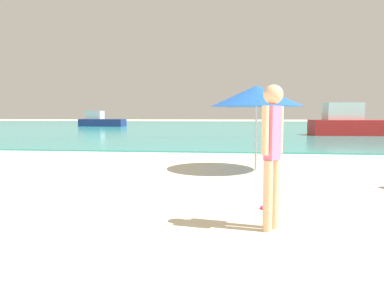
{
  "coord_description": "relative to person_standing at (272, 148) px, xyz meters",
  "views": [
    {
      "loc": [
        1.21,
        -0.38,
        1.37
      ],
      "look_at": [
        0.51,
        5.89,
        0.83
      ],
      "focal_mm": 31.79,
      "sensor_mm": 36.0,
      "label": 1
    }
  ],
  "objects": [
    {
      "name": "water",
      "position": [
        -1.71,
        38.09,
        -0.95
      ],
      "size": [
        160.0,
        60.0,
        0.06
      ],
      "primitive_type": "cube",
      "color": "teal",
      "rests_on": "ground"
    },
    {
      "name": "person_standing",
      "position": [
        0.0,
        0.0,
        0.0
      ],
      "size": [
        0.28,
        0.33,
        1.72
      ],
      "rotation": [
        0.0,
        0.0,
        0.89
      ],
      "color": "#DDAD84",
      "rests_on": "ground"
    },
    {
      "name": "frisbee",
      "position": [
        0.07,
        0.91,
        -0.97
      ],
      "size": [
        0.24,
        0.24,
        0.03
      ],
      "primitive_type": "cylinder",
      "color": "#E51E4C",
      "rests_on": "ground"
    },
    {
      "name": "boat_near",
      "position": [
        7.63,
        18.98,
        -0.19
      ],
      "size": [
        6.23,
        2.17,
        2.1
      ],
      "rotation": [
        0.0,
        0.0,
        0.03
      ],
      "color": "red",
      "rests_on": "water"
    },
    {
      "name": "boat_far",
      "position": [
        -15.28,
        33.7,
        -0.3
      ],
      "size": [
        5.38,
        2.19,
        1.78
      ],
      "rotation": [
        0.0,
        0.0,
        -0.1
      ],
      "color": "navy",
      "rests_on": "water"
    },
    {
      "name": "beach_umbrella",
      "position": [
        0.14,
        4.37,
        0.85
      ],
      "size": [
        2.23,
        2.23,
        2.08
      ],
      "color": "#B7B7BC",
      "rests_on": "ground"
    }
  ]
}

